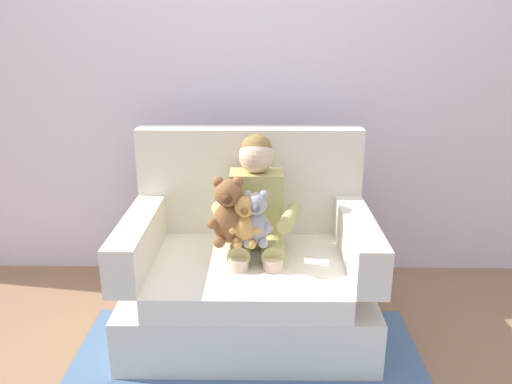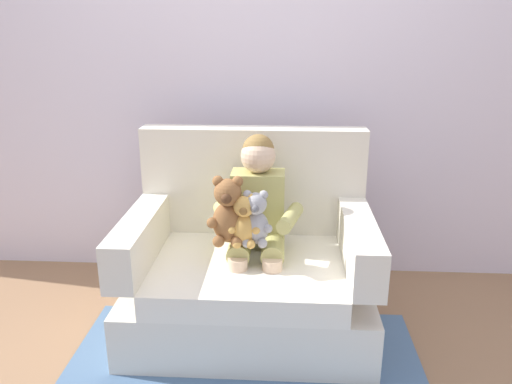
% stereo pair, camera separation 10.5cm
% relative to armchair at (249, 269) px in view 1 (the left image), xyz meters
% --- Properties ---
extents(ground_plane, '(8.00, 8.00, 0.00)m').
position_rel_armchair_xyz_m(ground_plane, '(0.00, -0.05, -0.31)').
color(ground_plane, '#936D4C').
extents(back_wall, '(6.00, 0.10, 2.60)m').
position_rel_armchair_xyz_m(back_wall, '(0.00, 0.68, 0.99)').
color(back_wall, silver).
rests_on(back_wall, ground).
extents(armchair, '(1.18, 0.84, 0.97)m').
position_rel_armchair_xyz_m(armchair, '(0.00, 0.00, 0.00)').
color(armchair, silver).
rests_on(armchair, ground).
extents(seated_child, '(0.45, 0.39, 0.82)m').
position_rel_armchair_xyz_m(seated_child, '(0.04, 0.01, 0.30)').
color(seated_child, tan).
rests_on(seated_child, armchair).
extents(plush_grey, '(0.16, 0.13, 0.26)m').
position_rel_armchair_xyz_m(plush_grey, '(0.04, -0.14, 0.32)').
color(plush_grey, '#9E9EA3').
rests_on(plush_grey, armchair).
extents(plush_honey, '(0.15, 0.12, 0.25)m').
position_rel_armchair_xyz_m(plush_honey, '(-0.01, -0.15, 0.32)').
color(plush_honey, gold).
rests_on(plush_honey, armchair).
extents(plush_brown, '(0.19, 0.16, 0.33)m').
position_rel_armchair_xyz_m(plush_brown, '(-0.09, -0.13, 0.35)').
color(plush_brown, brown).
rests_on(plush_brown, armchair).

